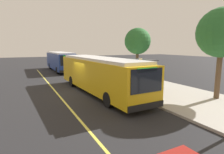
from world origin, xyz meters
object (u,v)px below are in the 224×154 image
(waiting_bench, at_px, (142,80))
(route_sign_post, at_px, (140,70))
(transit_bus_main, at_px, (99,74))
(pedestrian_commuter, at_px, (132,78))
(transit_bus_second, at_px, (60,61))

(waiting_bench, height_order, route_sign_post, route_sign_post)
(transit_bus_main, xyz_separation_m, pedestrian_commuter, (0.37, 2.94, -0.50))
(pedestrian_commuter, bearing_deg, transit_bus_second, -170.21)
(transit_bus_main, bearing_deg, transit_bus_second, 179.70)
(route_sign_post, xyz_separation_m, pedestrian_commuter, (-1.63, 0.22, -0.84))
(route_sign_post, bearing_deg, transit_bus_second, -171.76)
(transit_bus_main, height_order, waiting_bench, transit_bus_main)
(route_sign_post, distance_m, pedestrian_commuter, 1.85)
(transit_bus_second, xyz_separation_m, waiting_bench, (15.67, 4.63, -0.98))
(transit_bus_second, relative_size, pedestrian_commuter, 6.31)
(transit_bus_second, bearing_deg, transit_bus_main, -0.30)
(transit_bus_main, bearing_deg, pedestrian_commuter, 82.74)
(transit_bus_main, xyz_separation_m, waiting_bench, (-0.47, 4.72, -0.99))
(route_sign_post, bearing_deg, waiting_bench, 141.03)
(transit_bus_second, distance_m, waiting_bench, 16.37)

